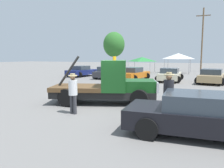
{
  "coord_description": "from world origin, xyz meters",
  "views": [
    {
      "loc": [
        4.83,
        -10.34,
        2.46
      ],
      "look_at": [
        0.5,
        0.0,
        1.05
      ],
      "focal_mm": 35.0,
      "sensor_mm": 36.0,
      "label": 1
    }
  ],
  "objects_px": {
    "parked_car_orange": "(133,74)",
    "parked_car_tan": "(211,76)",
    "foreground_car": "(205,116)",
    "parked_car_cream": "(170,75)",
    "canopy_tent_white": "(178,56)",
    "tow_truck": "(110,85)",
    "person_at_hood": "(73,90)",
    "parked_car_navy": "(82,71)",
    "canopy_tent_green": "(142,59)",
    "utility_pole": "(202,38)",
    "tree_left": "(114,45)",
    "person_near_truck": "(169,92)",
    "parked_car_charcoal": "(107,72)"
  },
  "relations": [
    {
      "from": "parked_car_orange",
      "to": "parked_car_tan",
      "type": "distance_m",
      "value": 7.62
    },
    {
      "from": "foreground_car",
      "to": "parked_car_tan",
      "type": "xyz_separation_m",
      "value": [
        0.6,
        14.99,
        -0.0
      ]
    },
    {
      "from": "parked_car_cream",
      "to": "parked_car_tan",
      "type": "bearing_deg",
      "value": -94.05
    },
    {
      "from": "parked_car_cream",
      "to": "parked_car_tan",
      "type": "relative_size",
      "value": 0.93
    },
    {
      "from": "canopy_tent_white",
      "to": "parked_car_cream",
      "type": "bearing_deg",
      "value": -87.66
    },
    {
      "from": "tow_truck",
      "to": "person_at_hood",
      "type": "height_order",
      "value": "tow_truck"
    },
    {
      "from": "parked_car_navy",
      "to": "canopy_tent_green",
      "type": "distance_m",
      "value": 10.72
    },
    {
      "from": "canopy_tent_white",
      "to": "utility_pole",
      "type": "distance_m",
      "value": 7.09
    },
    {
      "from": "canopy_tent_green",
      "to": "tree_left",
      "type": "height_order",
      "value": "tree_left"
    },
    {
      "from": "tow_truck",
      "to": "parked_car_orange",
      "type": "height_order",
      "value": "tow_truck"
    },
    {
      "from": "person_at_hood",
      "to": "parked_car_navy",
      "type": "xyz_separation_m",
      "value": [
        -8.9,
        15.79,
        -0.38
      ]
    },
    {
      "from": "person_near_truck",
      "to": "parked_car_cream",
      "type": "bearing_deg",
      "value": 171.63
    },
    {
      "from": "tow_truck",
      "to": "parked_car_tan",
      "type": "relative_size",
      "value": 1.22
    },
    {
      "from": "tow_truck",
      "to": "foreground_car",
      "type": "bearing_deg",
      "value": -53.99
    },
    {
      "from": "canopy_tent_green",
      "to": "canopy_tent_white",
      "type": "bearing_deg",
      "value": 11.29
    },
    {
      "from": "person_at_hood",
      "to": "parked_car_tan",
      "type": "height_order",
      "value": "person_at_hood"
    },
    {
      "from": "parked_car_cream",
      "to": "tow_truck",
      "type": "bearing_deg",
      "value": 172.67
    },
    {
      "from": "person_at_hood",
      "to": "utility_pole",
      "type": "xyz_separation_m",
      "value": [
        4.72,
        31.74,
        4.42
      ]
    },
    {
      "from": "utility_pole",
      "to": "person_near_truck",
      "type": "bearing_deg",
      "value": -91.52
    },
    {
      "from": "utility_pole",
      "to": "parked_car_charcoal",
      "type": "bearing_deg",
      "value": -120.43
    },
    {
      "from": "parked_car_orange",
      "to": "foreground_car",
      "type": "bearing_deg",
      "value": -145.76
    },
    {
      "from": "parked_car_navy",
      "to": "tree_left",
      "type": "bearing_deg",
      "value": 14.04
    },
    {
      "from": "parked_car_charcoal",
      "to": "parked_car_orange",
      "type": "relative_size",
      "value": 0.93
    },
    {
      "from": "person_at_hood",
      "to": "parked_car_orange",
      "type": "xyz_separation_m",
      "value": [
        -1.78,
        14.3,
        -0.38
      ]
    },
    {
      "from": "parked_car_orange",
      "to": "utility_pole",
      "type": "height_order",
      "value": "utility_pole"
    },
    {
      "from": "person_near_truck",
      "to": "parked_car_orange",
      "type": "xyz_separation_m",
      "value": [
        -5.68,
        13.56,
        -0.45
      ]
    },
    {
      "from": "parked_car_navy",
      "to": "parked_car_orange",
      "type": "relative_size",
      "value": 0.92
    },
    {
      "from": "parked_car_navy",
      "to": "canopy_tent_green",
      "type": "height_order",
      "value": "canopy_tent_green"
    },
    {
      "from": "parked_car_tan",
      "to": "foreground_car",
      "type": "bearing_deg",
      "value": -175.51
    },
    {
      "from": "parked_car_navy",
      "to": "parked_car_tan",
      "type": "bearing_deg",
      "value": -86.5
    },
    {
      "from": "person_near_truck",
      "to": "utility_pole",
      "type": "xyz_separation_m",
      "value": [
        0.82,
        31.0,
        4.35
      ]
    },
    {
      "from": "parked_car_cream",
      "to": "canopy_tent_white",
      "type": "xyz_separation_m",
      "value": [
        -0.47,
        11.59,
        1.89
      ]
    },
    {
      "from": "tow_truck",
      "to": "parked_car_charcoal",
      "type": "bearing_deg",
      "value": 95.89
    },
    {
      "from": "parked_car_charcoal",
      "to": "tree_left",
      "type": "distance_m",
      "value": 15.37
    },
    {
      "from": "parked_car_navy",
      "to": "canopy_tent_white",
      "type": "distance_m",
      "value": 14.81
    },
    {
      "from": "person_near_truck",
      "to": "person_at_hood",
      "type": "bearing_deg",
      "value": -95.34
    },
    {
      "from": "utility_pole",
      "to": "tree_left",
      "type": "bearing_deg",
      "value": -169.69
    },
    {
      "from": "parked_car_cream",
      "to": "utility_pole",
      "type": "relative_size",
      "value": 0.43
    },
    {
      "from": "parked_car_navy",
      "to": "utility_pole",
      "type": "height_order",
      "value": "utility_pole"
    },
    {
      "from": "parked_car_navy",
      "to": "canopy_tent_green",
      "type": "xyz_separation_m",
      "value": [
        5.22,
        9.26,
        1.42
      ]
    },
    {
      "from": "foreground_car",
      "to": "tree_left",
      "type": "bearing_deg",
      "value": 113.83
    },
    {
      "from": "tree_left",
      "to": "parked_car_navy",
      "type": "bearing_deg",
      "value": -85.37
    },
    {
      "from": "person_near_truck",
      "to": "parked_car_navy",
      "type": "xyz_separation_m",
      "value": [
        -12.8,
        15.06,
        -0.45
      ]
    },
    {
      "from": "person_near_truck",
      "to": "parked_car_cream",
      "type": "distance_m",
      "value": 13.9
    },
    {
      "from": "foreground_car",
      "to": "canopy_tent_green",
      "type": "relative_size",
      "value": 1.49
    },
    {
      "from": "canopy_tent_white",
      "to": "parked_car_tan",
      "type": "bearing_deg",
      "value": -70.13
    },
    {
      "from": "canopy_tent_green",
      "to": "tree_left",
      "type": "xyz_separation_m",
      "value": [
        -6.29,
        4.02,
        2.55
      ]
    },
    {
      "from": "tow_truck",
      "to": "parked_car_charcoal",
      "type": "xyz_separation_m",
      "value": [
        -5.68,
        12.47,
        -0.31
      ]
    },
    {
      "from": "parked_car_navy",
      "to": "foreground_car",
      "type": "bearing_deg",
      "value": -130.03
    },
    {
      "from": "parked_car_cream",
      "to": "tree_left",
      "type": "xyz_separation_m",
      "value": [
        -12.01,
        14.56,
        3.97
      ]
    }
  ]
}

